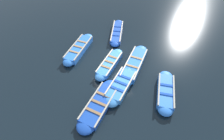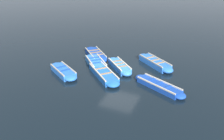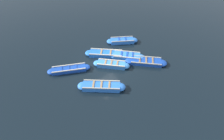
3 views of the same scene
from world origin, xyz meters
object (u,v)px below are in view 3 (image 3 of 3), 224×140
object	(u,v)px
boat_inner_gap	(127,56)
boat_mid_row	(69,69)
boat_end_of_row	(122,41)
boat_drifting	(101,86)
boat_near_quay	(106,54)
boat_stern_in	(111,64)
boat_alongside	(146,62)

from	to	relation	value
boat_inner_gap	boat_mid_row	size ratio (longest dim) A/B	0.86
boat_end_of_row	boat_drifting	xyz separation A→B (m)	(-3.92, 5.22, 0.02)
boat_inner_gap	boat_near_quay	bearing A→B (deg)	42.84
boat_stern_in	boat_drifting	bearing A→B (deg)	127.02
boat_end_of_row	boat_near_quay	distance (m)	2.72
boat_stern_in	boat_near_quay	bearing A→B (deg)	-18.36
boat_inner_gap	boat_stern_in	world-z (taller)	boat_stern_in
boat_stern_in	boat_end_of_row	bearing A→B (deg)	-53.25
boat_near_quay	boat_inner_gap	bearing A→B (deg)	-137.16
boat_inner_gap	boat_stern_in	bearing A→B (deg)	93.05
boat_inner_gap	boat_drifting	world-z (taller)	boat_drifting
boat_near_quay	boat_end_of_row	bearing A→B (deg)	-73.05
boat_end_of_row	boat_drifting	world-z (taller)	boat_drifting
boat_mid_row	boat_stern_in	size ratio (longest dim) A/B	1.27
boat_alongside	boat_drifting	bearing A→B (deg)	91.50
boat_end_of_row	boat_near_quay	xyz separation A→B (m)	(-0.79, 2.60, -0.01)
boat_end_of_row	boat_near_quay	world-z (taller)	boat_end_of_row
boat_end_of_row	boat_drifting	distance (m)	6.53
boat_end_of_row	boat_alongside	bearing A→B (deg)	173.75
boat_end_of_row	boat_mid_row	size ratio (longest dim) A/B	0.90
boat_near_quay	boat_stern_in	distance (m)	1.61
boat_alongside	boat_stern_in	bearing A→B (deg)	61.28
boat_near_quay	boat_drifting	bearing A→B (deg)	139.96
boat_inner_gap	boat_stern_in	distance (m)	1.83
boat_drifting	boat_alongside	bearing A→B (deg)	-88.50
boat_mid_row	boat_drifting	distance (m)	3.43
boat_end_of_row	boat_stern_in	size ratio (longest dim) A/B	1.14
boat_inner_gap	boat_mid_row	distance (m)	5.25
boat_drifting	boat_stern_in	size ratio (longest dim) A/B	1.20
boat_drifting	boat_near_quay	xyz separation A→B (m)	(3.12, -2.63, -0.02)
boat_mid_row	boat_drifting	bearing A→B (deg)	-161.90
boat_drifting	boat_stern_in	bearing A→B (deg)	-52.98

